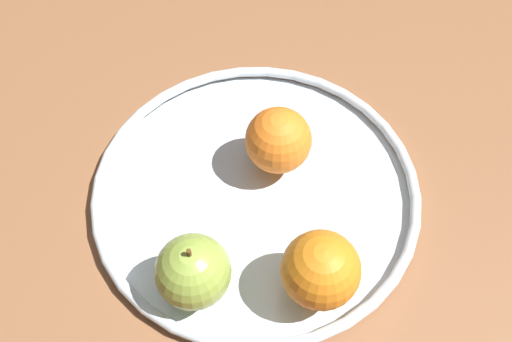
% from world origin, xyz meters
% --- Properties ---
extents(ground_plane, '(1.57, 1.57, 0.04)m').
position_xyz_m(ground_plane, '(0.00, 0.00, -0.02)').
color(ground_plane, brown).
extents(fruit_bowl, '(0.36, 0.36, 0.02)m').
position_xyz_m(fruit_bowl, '(0.00, 0.00, 0.01)').
color(fruit_bowl, silver).
rests_on(fruit_bowl, ground_plane).
extents(apple, '(0.07, 0.07, 0.08)m').
position_xyz_m(apple, '(-0.13, 0.00, 0.05)').
color(apple, '#8FAC42').
rests_on(apple, fruit_bowl).
extents(orange_center, '(0.07, 0.07, 0.07)m').
position_xyz_m(orange_center, '(0.04, -0.01, 0.05)').
color(orange_center, orange).
rests_on(orange_center, fruit_bowl).
extents(orange_front_right, '(0.08, 0.08, 0.08)m').
position_xyz_m(orange_front_right, '(-0.08, -0.11, 0.06)').
color(orange_front_right, orange).
rests_on(orange_front_right, fruit_bowl).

